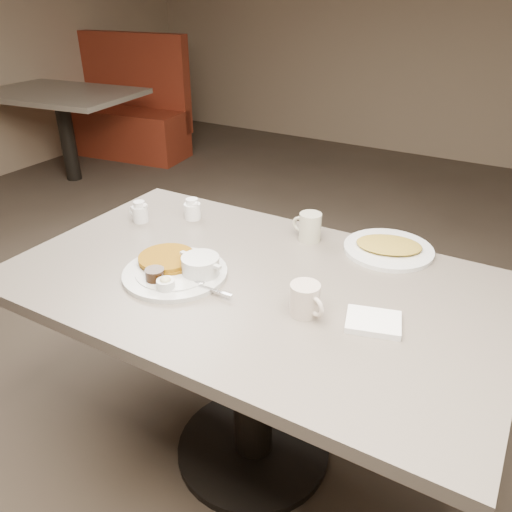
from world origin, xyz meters
The scene contains 10 objects.
room centered at (0.00, 0.00, 1.40)m, with size 7.04×8.04×2.84m.
diner_table centered at (0.00, 0.00, 0.58)m, with size 1.50×0.90×0.75m.
main_plate centered at (-0.21, -0.09, 0.77)m, with size 0.41×0.36×0.07m.
coffee_mug_near centered at (0.22, -0.09, 0.80)m, with size 0.13×0.11×0.09m.
napkin centered at (0.39, -0.04, 0.76)m, with size 0.17×0.15×0.02m.
coffee_mug_far centered at (0.04, 0.33, 0.80)m, with size 0.11×0.08×0.10m.
creamer_left centered at (-0.58, 0.15, 0.79)m, with size 0.09×0.07×0.08m.
creamer_right centered at (-0.42, 0.27, 0.79)m, with size 0.09×0.07×0.08m.
hash_plate centered at (0.30, 0.38, 0.76)m, with size 0.37×0.37×0.04m.
booth_back_left centered at (-2.96, 2.50, 0.41)m, with size 1.41×1.60×1.12m.
Camera 1 is at (0.68, -1.14, 1.55)m, focal length 35.75 mm.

